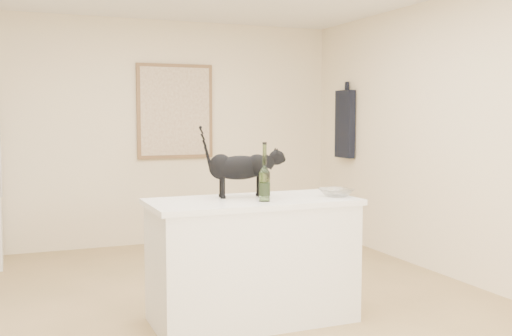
# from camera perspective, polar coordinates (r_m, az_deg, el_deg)

# --- Properties ---
(floor) EXTENTS (5.50, 5.50, 0.00)m
(floor) POSITION_cam_1_polar(r_m,az_deg,el_deg) (4.75, -2.43, -13.50)
(floor) COLOR tan
(floor) RESTS_ON ground
(wall_back) EXTENTS (4.50, 0.00, 4.50)m
(wall_back) POSITION_cam_1_polar(r_m,az_deg,el_deg) (7.16, -9.95, 3.26)
(wall_back) COLOR beige
(wall_back) RESTS_ON ground
(wall_right) EXTENTS (0.00, 5.50, 5.50)m
(wall_right) POSITION_cam_1_polar(r_m,az_deg,el_deg) (5.68, 19.44, 2.63)
(wall_right) COLOR beige
(wall_right) RESTS_ON ground
(island_base) EXTENTS (1.44, 0.67, 0.86)m
(island_base) POSITION_cam_1_polar(r_m,az_deg,el_deg) (4.48, -0.35, -8.89)
(island_base) COLOR white
(island_base) RESTS_ON floor
(island_top) EXTENTS (1.50, 0.70, 0.04)m
(island_top) POSITION_cam_1_polar(r_m,az_deg,el_deg) (4.40, -0.36, -3.19)
(island_top) COLOR white
(island_top) RESTS_ON island_base
(artwork_frame) EXTENTS (0.90, 0.03, 1.10)m
(artwork_frame) POSITION_cam_1_polar(r_m,az_deg,el_deg) (7.19, -7.59, 5.29)
(artwork_frame) COLOR brown
(artwork_frame) RESTS_ON wall_back
(artwork_canvas) EXTENTS (0.82, 0.00, 1.02)m
(artwork_canvas) POSITION_cam_1_polar(r_m,az_deg,el_deg) (7.18, -7.55, 5.29)
(artwork_canvas) COLOR beige
(artwork_canvas) RESTS_ON wall_back
(hanging_garment) EXTENTS (0.08, 0.34, 0.80)m
(hanging_garment) POSITION_cam_1_polar(r_m,az_deg,el_deg) (7.30, 8.35, 4.10)
(hanging_garment) COLOR black
(hanging_garment) RESTS_ON wall_right
(black_cat) EXTENTS (0.58, 0.26, 0.39)m
(black_cat) POSITION_cam_1_polar(r_m,az_deg,el_deg) (4.47, -1.54, -0.26)
(black_cat) COLOR black
(black_cat) RESTS_ON island_top
(wine_bottle) EXTENTS (0.10, 0.10, 0.37)m
(wine_bottle) POSITION_cam_1_polar(r_m,az_deg,el_deg) (4.26, 0.81, -0.70)
(wine_bottle) COLOR #345923
(wine_bottle) RESTS_ON island_top
(glass_bowl) EXTENTS (0.25, 0.25, 0.06)m
(glass_bowl) POSITION_cam_1_polar(r_m,az_deg,el_deg) (4.57, 7.50, -2.30)
(glass_bowl) COLOR white
(glass_bowl) RESTS_ON island_top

